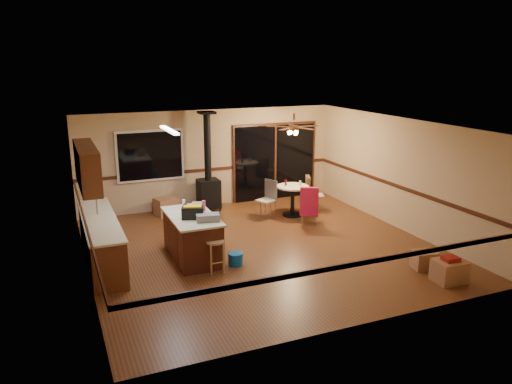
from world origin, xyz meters
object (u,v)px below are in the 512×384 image
kitchen_island (192,237)px  box_corner_b (424,260)px  chair_right (309,190)px  chair_near (309,201)px  box_corner_a (449,271)px  toolbox_grey (208,218)px  dining_table (293,196)px  chair_left (269,194)px  box_under_window (166,206)px  blue_bucket (236,259)px  wood_stove (208,183)px  toolbox_black (193,213)px  bar_stool (215,256)px

kitchen_island → box_corner_b: kitchen_island is taller
kitchen_island → chair_right: size_ratio=2.40×
chair_near → box_corner_a: bearing=-77.9°
chair_right → box_corner_b: bearing=-86.1°
toolbox_grey → box_corner_b: bearing=-25.0°
dining_table → box_corner_a: dining_table is taller
toolbox_grey → chair_left: 3.34m
box_under_window → box_corner_b: box_under_window is taller
chair_left → chair_near: bearing=-58.6°
blue_bucket → chair_right: (2.98, 2.53, 0.48)m
wood_stove → toolbox_black: wood_stove is taller
bar_stool → dining_table: dining_table is taller
box_corner_b → toolbox_black: bearing=153.2°
dining_table → box_corner_b: 4.07m
chair_right → blue_bucket: bearing=-139.6°
toolbox_black → bar_stool: size_ratio=0.67×
kitchen_island → box_corner_b: bearing=-29.2°
toolbox_grey → toolbox_black: bearing=131.5°
wood_stove → blue_bucket: 3.79m
toolbox_grey → chair_right: 4.20m
box_under_window → box_corner_a: size_ratio=1.04×
blue_bucket → chair_left: (1.85, 2.56, 0.47)m
toolbox_black → toolbox_grey: bearing=-48.5°
toolbox_grey → bar_stool: size_ratio=0.71×
dining_table → blue_bucket: bearing=-135.4°
blue_bucket → toolbox_grey: bearing=159.0°
dining_table → chair_right: 0.55m
chair_left → blue_bucket: bearing=-125.9°
blue_bucket → chair_right: size_ratio=0.41×
chair_left → box_under_window: 2.65m
wood_stove → box_corner_b: 5.90m
blue_bucket → box_under_window: box_under_window is taller
toolbox_black → bar_stool: 0.96m
kitchen_island → chair_right: chair_right is taller
box_corner_b → box_under_window: bearing=125.4°
kitchen_island → box_corner_b: size_ratio=3.95×
kitchen_island → toolbox_black: bearing=-98.9°
chair_near → box_corner_b: bearing=-75.6°
toolbox_black → box_corner_b: size_ratio=0.97×
wood_stove → chair_right: size_ratio=3.60×
bar_stool → blue_bucket: (0.46, 0.16, -0.19)m
toolbox_grey → blue_bucket: bearing=-21.0°
wood_stove → dining_table: 2.24m
chair_near → chair_right: bearing=61.9°
chair_left → box_corner_a: bearing=-73.4°
chair_near → toolbox_black: bearing=-160.6°
kitchen_island → box_corner_a: 4.86m
dining_table → box_corner_a: (0.81, -4.61, -0.33)m
dining_table → toolbox_black: bearing=-148.0°
kitchen_island → dining_table: (3.13, 1.78, 0.07)m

